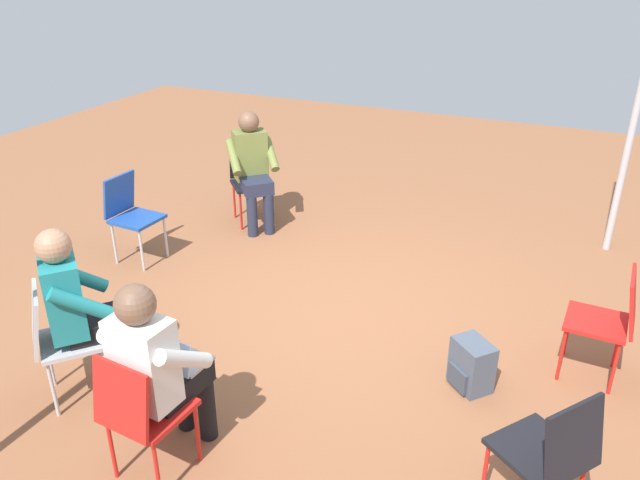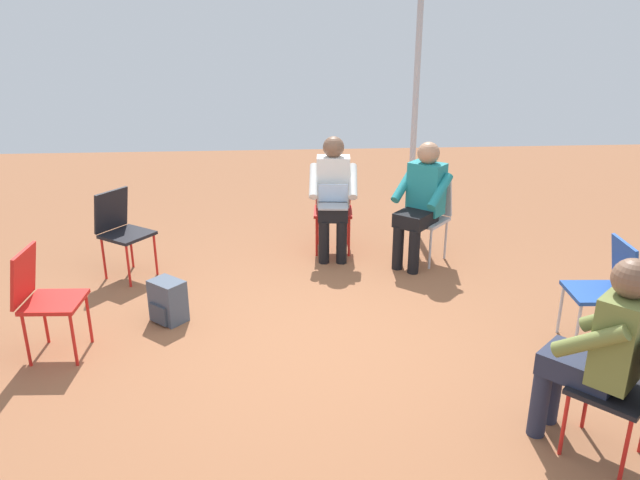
# 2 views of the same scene
# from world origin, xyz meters

# --- Properties ---
(ground_plane) EXTENTS (14.00, 14.00, 0.00)m
(ground_plane) POSITION_xyz_m (0.00, 0.00, 0.00)
(ground_plane) COLOR brown
(chair_southeast) EXTENTS (0.58, 0.57, 0.85)m
(chair_southeast) POSITION_xyz_m (1.75, -1.40, 0.50)
(chair_southeast) COLOR black
(chair_southeast) RESTS_ON ground
(chair_northwest) EXTENTS (0.58, 0.59, 0.85)m
(chair_northwest) POSITION_xyz_m (-1.66, 1.50, 0.50)
(chair_northwest) COLOR black
(chair_northwest) RESTS_ON ground
(chair_west) EXTENTS (0.46, 0.42, 0.85)m
(chair_west) POSITION_xyz_m (-2.22, 0.20, 0.50)
(chair_west) COLOR #1E4799
(chair_west) RESTS_ON ground
(chair_south) EXTENTS (0.43, 0.47, 0.85)m
(chair_south) POSITION_xyz_m (-0.33, -2.00, 0.50)
(chair_south) COLOR red
(chair_south) RESTS_ON ground
(chair_east) EXTENTS (0.45, 0.42, 0.85)m
(chair_east) POSITION_xyz_m (1.99, 0.07, 0.50)
(chair_east) COLOR red
(chair_east) RESTS_ON ground
(chair_southwest) EXTENTS (0.58, 0.59, 0.85)m
(chair_southwest) POSITION_xyz_m (-1.28, -1.64, 0.50)
(chair_southwest) COLOR #B7B7BC
(chair_southwest) RESTS_ON ground
(person_with_laptop) EXTENTS (0.52, 0.55, 1.24)m
(person_with_laptop) POSITION_xyz_m (-0.32, -1.83, 0.69)
(person_with_laptop) COLOR black
(person_with_laptop) RESTS_ON ground
(person_in_teal) EXTENTS (0.63, 0.63, 1.24)m
(person_in_teal) POSITION_xyz_m (-1.17, -1.52, 0.69)
(person_in_teal) COLOR black
(person_in_teal) RESTS_ON ground
(person_in_olive) EXTENTS (0.63, 0.63, 1.24)m
(person_in_olive) POSITION_xyz_m (-1.55, 1.38, 0.69)
(person_in_olive) COLOR #23283D
(person_in_olive) RESTS_ON ground
(backpack_near_laptop_user) EXTENTS (0.34, 0.34, 0.36)m
(backpack_near_laptop_user) POSITION_xyz_m (1.18, -0.42, 0.16)
(backpack_near_laptop_user) COLOR #475160
(backpack_near_laptop_user) RESTS_ON ground
(tent_pole_near) EXTENTS (0.07, 0.07, 2.55)m
(tent_pole_near) POSITION_xyz_m (-1.35, -2.83, 1.28)
(tent_pole_near) COLOR #B2B2B7
(tent_pole_near) RESTS_ON ground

